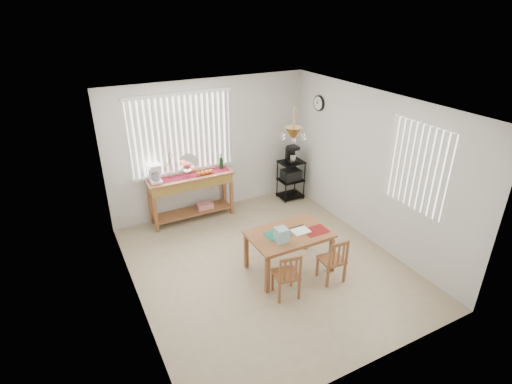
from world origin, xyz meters
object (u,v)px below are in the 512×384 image
cart_items (292,154)px  chair_right (333,260)px  dining_table (289,237)px  wire_cart (291,176)px  sideboard (191,187)px  chair_left (287,275)px

cart_items → chair_right: 2.92m
cart_items → dining_table: (-1.37, -2.14, -0.41)m
chair_right → cart_items: bearing=70.8°
wire_cart → chair_right: bearing=-109.2°
wire_cart → dining_table: bearing=-122.8°
cart_items → dining_table: 2.57m
sideboard → chair_left: 2.83m
wire_cart → cart_items: cart_items is taller
cart_items → dining_table: bearing=-122.7°
sideboard → dining_table: sideboard is taller
dining_table → wire_cart: bearing=57.2°
dining_table → cart_items: bearing=57.3°
sideboard → wire_cart: (2.14, -0.11, -0.18)m
wire_cart → chair_left: bearing=-123.0°
cart_items → chair_right: size_ratio=0.46×
cart_items → chair_left: cart_items is taller
wire_cart → cart_items: (0.00, 0.01, 0.49)m
sideboard → wire_cart: sideboard is taller
wire_cart → chair_right: (-0.94, -2.68, -0.14)m
dining_table → sideboard: bearing=109.0°
dining_table → chair_left: bearing=-123.7°
sideboard → chair_right: 3.06m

